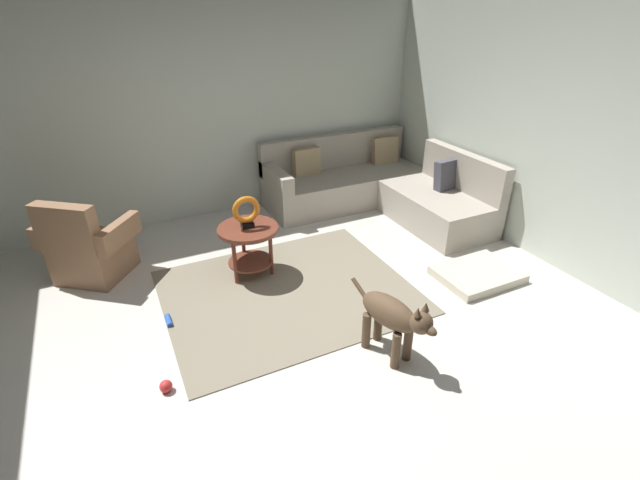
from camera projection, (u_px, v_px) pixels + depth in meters
ground_plane at (303, 344)px, 3.79m from camera, size 6.00×6.00×0.10m
wall_back at (202, 109)px, 5.47m from camera, size 6.00×0.12×2.70m
wall_right at (583, 138)px, 4.28m from camera, size 0.12×6.00×2.70m
area_rug at (288, 291)px, 4.38m from camera, size 2.30×1.90×0.01m
sectional_couch at (377, 189)px, 6.00m from camera, size 2.20×2.25×0.88m
armchair at (89, 249)px, 4.48m from camera, size 1.00×0.96×0.88m
side_table at (249, 238)px, 4.48m from camera, size 0.60×0.60×0.54m
torus_sculpture at (246, 211)px, 4.34m from camera, size 0.28×0.08×0.33m
dog_bed_mat at (477, 274)px, 4.58m from camera, size 0.80×0.60×0.09m
dog at (393, 317)px, 3.42m from camera, size 0.34×0.83×0.63m
dog_toy_ball at (166, 386)px, 3.24m from camera, size 0.09×0.09×0.09m
dog_toy_rope at (169, 321)px, 3.94m from camera, size 0.05×0.16×0.05m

